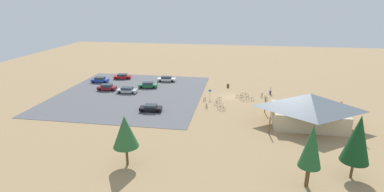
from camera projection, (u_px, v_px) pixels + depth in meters
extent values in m
plane|color=#9E7F56|center=(230.00, 97.00, 66.02)|extent=(160.00, 160.00, 0.00)
cube|color=#56565B|center=(131.00, 94.00, 68.38)|extent=(32.65, 35.25, 0.05)
cube|color=#C6B28E|center=(308.00, 117.00, 51.09)|extent=(11.80, 7.87, 2.99)
pyramid|color=slate|center=(310.00, 101.00, 50.21)|extent=(13.89, 9.97, 2.72)
cylinder|color=brown|center=(341.00, 109.00, 54.59)|extent=(0.20, 0.20, 2.99)
cylinder|color=brown|center=(265.00, 105.00, 56.65)|extent=(0.20, 0.20, 2.99)
cylinder|color=brown|center=(360.00, 131.00, 45.53)|extent=(0.20, 0.20, 2.99)
cylinder|color=brown|center=(270.00, 125.00, 47.59)|extent=(0.20, 0.20, 2.99)
cylinder|color=brown|center=(228.00, 86.00, 73.29)|extent=(0.60, 0.60, 0.90)
cylinder|color=#99999E|center=(210.00, 94.00, 64.62)|extent=(0.08, 0.08, 2.20)
cube|color=#1959B2|center=(210.00, 91.00, 64.37)|extent=(0.56, 0.04, 0.40)
cylinder|color=brown|center=(127.00, 155.00, 38.82)|extent=(0.34, 0.34, 2.64)
cone|color=#2D6633|center=(125.00, 131.00, 37.75)|extent=(3.31, 3.31, 4.23)
cylinder|color=brown|center=(307.00, 176.00, 34.20)|extent=(0.47, 0.47, 2.66)
cone|color=#235B2D|center=(312.00, 146.00, 32.99)|extent=(2.56, 2.56, 5.12)
cylinder|color=brown|center=(352.00, 169.00, 35.94)|extent=(0.32, 0.32, 2.29)
cone|color=#14421E|center=(358.00, 139.00, 34.67)|extent=(3.29, 3.29, 5.89)
torus|color=black|center=(217.00, 100.00, 63.18)|extent=(0.48, 0.60, 0.73)
torus|color=black|center=(220.00, 99.00, 63.86)|extent=(0.48, 0.60, 0.73)
cylinder|color=yellow|center=(219.00, 99.00, 63.48)|extent=(0.62, 0.78, 0.04)
cylinder|color=yellow|center=(218.00, 99.00, 63.33)|extent=(0.04, 0.04, 0.45)
cube|color=black|center=(218.00, 98.00, 63.26)|extent=(0.19, 0.21, 0.05)
cylinder|color=yellow|center=(220.00, 98.00, 63.72)|extent=(0.04, 0.04, 0.43)
cylinder|color=black|center=(220.00, 97.00, 63.66)|extent=(0.40, 0.32, 0.03)
torus|color=black|center=(267.00, 99.00, 63.67)|extent=(0.30, 0.71, 0.75)
torus|color=black|center=(265.00, 98.00, 64.58)|extent=(0.30, 0.71, 0.75)
cylinder|color=black|center=(266.00, 98.00, 64.09)|extent=(0.35, 0.85, 0.04)
cylinder|color=black|center=(266.00, 98.00, 63.89)|extent=(0.04, 0.04, 0.48)
cube|color=black|center=(266.00, 97.00, 63.82)|extent=(0.15, 0.22, 0.05)
cylinder|color=black|center=(265.00, 97.00, 64.41)|extent=(0.04, 0.04, 0.49)
cylinder|color=black|center=(265.00, 96.00, 64.34)|extent=(0.46, 0.20, 0.03)
torus|color=black|center=(262.00, 95.00, 66.72)|extent=(0.26, 0.72, 0.74)
torus|color=black|center=(261.00, 96.00, 65.80)|extent=(0.26, 0.72, 0.74)
cylinder|color=#2347B7|center=(262.00, 95.00, 66.22)|extent=(0.33, 0.96, 0.04)
cylinder|color=#2347B7|center=(262.00, 94.00, 66.35)|extent=(0.04, 0.04, 0.46)
cube|color=black|center=(262.00, 93.00, 66.28)|extent=(0.14, 0.21, 0.05)
cylinder|color=#2347B7|center=(262.00, 95.00, 65.81)|extent=(0.04, 0.04, 0.51)
cylinder|color=black|center=(262.00, 94.00, 65.73)|extent=(0.47, 0.17, 0.03)
torus|color=black|center=(207.00, 107.00, 58.94)|extent=(0.24, 0.62, 0.64)
torus|color=black|center=(206.00, 106.00, 59.89)|extent=(0.24, 0.62, 0.64)
cylinder|color=orange|center=(207.00, 106.00, 59.38)|extent=(0.33, 0.89, 0.04)
cylinder|color=orange|center=(207.00, 106.00, 59.19)|extent=(0.04, 0.04, 0.37)
cube|color=black|center=(207.00, 105.00, 59.13)|extent=(0.14, 0.22, 0.05)
cylinder|color=orange|center=(206.00, 105.00, 59.74)|extent=(0.04, 0.04, 0.38)
cylinder|color=black|center=(206.00, 104.00, 59.68)|extent=(0.46, 0.18, 0.03)
torus|color=black|center=(219.00, 108.00, 58.28)|extent=(0.70, 0.20, 0.71)
torus|color=black|center=(224.00, 109.00, 57.89)|extent=(0.70, 0.20, 0.71)
cylinder|color=#722D9E|center=(222.00, 108.00, 58.05)|extent=(0.95, 0.26, 0.04)
cylinder|color=#722D9E|center=(221.00, 108.00, 58.09)|extent=(0.04, 0.04, 0.43)
cube|color=black|center=(221.00, 107.00, 58.02)|extent=(0.21, 0.12, 0.05)
cylinder|color=#722D9E|center=(224.00, 108.00, 57.86)|extent=(0.04, 0.04, 0.43)
cylinder|color=black|center=(224.00, 107.00, 57.80)|extent=(0.14, 0.47, 0.03)
torus|color=black|center=(241.00, 99.00, 64.07)|extent=(0.57, 0.47, 0.70)
torus|color=black|center=(244.00, 100.00, 63.40)|extent=(0.57, 0.47, 0.70)
cylinder|color=silver|center=(242.00, 99.00, 63.70)|extent=(0.71, 0.58, 0.04)
cylinder|color=silver|center=(242.00, 98.00, 63.79)|extent=(0.04, 0.04, 0.40)
cube|color=black|center=(242.00, 97.00, 63.73)|extent=(0.21, 0.19, 0.05)
cylinder|color=silver|center=(244.00, 98.00, 63.39)|extent=(0.04, 0.04, 0.50)
cylinder|color=black|center=(244.00, 97.00, 63.31)|extent=(0.32, 0.40, 0.03)
torus|color=black|center=(312.00, 108.00, 58.59)|extent=(0.32, 0.69, 0.73)
torus|color=black|center=(313.00, 106.00, 59.44)|extent=(0.32, 0.69, 0.73)
cylinder|color=#B7B7BC|center=(313.00, 106.00, 58.98)|extent=(0.40, 0.90, 0.04)
cylinder|color=#B7B7BC|center=(312.00, 106.00, 58.80)|extent=(0.04, 0.04, 0.41)
cube|color=black|center=(312.00, 105.00, 58.74)|extent=(0.15, 0.22, 0.05)
cylinder|color=#B7B7BC|center=(313.00, 105.00, 59.28)|extent=(0.04, 0.04, 0.49)
cylinder|color=black|center=(313.00, 104.00, 59.20)|extent=(0.46, 0.21, 0.03)
torus|color=black|center=(241.00, 96.00, 65.60)|extent=(0.66, 0.18, 0.67)
torus|color=black|center=(237.00, 96.00, 65.55)|extent=(0.66, 0.18, 0.67)
cylinder|color=red|center=(239.00, 96.00, 65.54)|extent=(0.92, 0.23, 0.04)
cylinder|color=red|center=(240.00, 95.00, 65.52)|extent=(0.04, 0.04, 0.43)
cube|color=black|center=(240.00, 95.00, 65.45)|extent=(0.21, 0.12, 0.05)
cylinder|color=red|center=(237.00, 95.00, 65.48)|extent=(0.04, 0.04, 0.47)
cylinder|color=black|center=(237.00, 94.00, 65.41)|extent=(0.13, 0.48, 0.03)
torus|color=black|center=(247.00, 95.00, 66.38)|extent=(0.68, 0.25, 0.70)
torus|color=black|center=(242.00, 94.00, 66.85)|extent=(0.68, 0.25, 0.70)
cylinder|color=#197A7F|center=(245.00, 94.00, 66.58)|extent=(0.97, 0.34, 0.04)
cylinder|color=#197A7F|center=(246.00, 94.00, 66.46)|extent=(0.04, 0.04, 0.42)
cube|color=black|center=(246.00, 93.00, 66.40)|extent=(0.21, 0.14, 0.05)
cylinder|color=#197A7F|center=(243.00, 93.00, 66.73)|extent=(0.04, 0.04, 0.47)
cylinder|color=black|center=(243.00, 92.00, 66.66)|extent=(0.18, 0.47, 0.03)
torus|color=black|center=(253.00, 99.00, 63.56)|extent=(0.71, 0.18, 0.72)
torus|color=black|center=(248.00, 99.00, 63.91)|extent=(0.71, 0.18, 0.72)
cylinder|color=#1E7F38|center=(250.00, 99.00, 63.70)|extent=(0.97, 0.22, 0.04)
cylinder|color=#1E7F38|center=(251.00, 98.00, 63.61)|extent=(0.04, 0.04, 0.42)
cube|color=black|center=(251.00, 97.00, 63.54)|extent=(0.21, 0.12, 0.05)
cylinder|color=#1E7F38|center=(248.00, 98.00, 63.80)|extent=(0.04, 0.04, 0.47)
cylinder|color=black|center=(248.00, 97.00, 63.73)|extent=(0.12, 0.48, 0.03)
torus|color=black|center=(205.00, 99.00, 64.06)|extent=(0.17, 0.66, 0.67)
torus|color=black|center=(204.00, 100.00, 63.14)|extent=(0.17, 0.66, 0.67)
cylinder|color=yellow|center=(205.00, 99.00, 63.57)|extent=(0.22, 0.94, 0.04)
cylinder|color=yellow|center=(205.00, 98.00, 63.71)|extent=(0.04, 0.04, 0.39)
cube|color=black|center=(205.00, 97.00, 63.65)|extent=(0.12, 0.21, 0.05)
cylinder|color=yellow|center=(204.00, 99.00, 63.17)|extent=(0.04, 0.04, 0.44)
cylinder|color=black|center=(204.00, 98.00, 63.10)|extent=(0.48, 0.12, 0.03)
torus|color=black|center=(221.00, 105.00, 60.39)|extent=(0.75, 0.11, 0.75)
torus|color=black|center=(216.00, 104.00, 60.65)|extent=(0.75, 0.11, 0.75)
cylinder|color=black|center=(219.00, 104.00, 60.48)|extent=(1.00, 0.13, 0.04)
cylinder|color=black|center=(220.00, 103.00, 60.41)|extent=(0.04, 0.04, 0.39)
cube|color=black|center=(220.00, 103.00, 60.35)|extent=(0.21, 0.10, 0.05)
cylinder|color=black|center=(217.00, 103.00, 60.56)|extent=(0.04, 0.04, 0.46)
cylinder|color=black|center=(217.00, 102.00, 60.48)|extent=(0.08, 0.48, 0.03)
cube|color=black|center=(151.00, 109.00, 57.53)|extent=(4.42, 2.28, 0.63)
cube|color=#2D3842|center=(151.00, 106.00, 57.35)|extent=(2.53, 1.88, 0.49)
cylinder|color=black|center=(142.00, 111.00, 56.89)|extent=(0.66, 0.28, 0.64)
cylinder|color=black|center=(144.00, 108.00, 58.48)|extent=(0.66, 0.28, 0.64)
cylinder|color=black|center=(157.00, 111.00, 56.70)|extent=(0.66, 0.28, 0.64)
cylinder|color=black|center=(159.00, 108.00, 58.30)|extent=(0.66, 0.28, 0.64)
cube|color=white|center=(167.00, 79.00, 78.49)|extent=(4.89, 2.22, 0.62)
cube|color=#2D3842|center=(166.00, 77.00, 78.31)|extent=(2.80, 1.80, 0.53)
cylinder|color=black|center=(160.00, 81.00, 77.91)|extent=(0.66, 0.28, 0.64)
cylinder|color=black|center=(161.00, 79.00, 79.38)|extent=(0.66, 0.28, 0.64)
cylinder|color=black|center=(172.00, 81.00, 77.73)|extent=(0.66, 0.28, 0.64)
cylinder|color=black|center=(173.00, 80.00, 79.19)|extent=(0.66, 0.28, 0.64)
cube|color=#1E6B3D|center=(148.00, 86.00, 72.81)|extent=(4.71, 2.41, 0.68)
cube|color=#2D3842|center=(148.00, 83.00, 72.62)|extent=(2.72, 1.91, 0.52)
cylinder|color=black|center=(141.00, 87.00, 72.16)|extent=(0.67, 0.31, 0.64)
cylinder|color=black|center=(142.00, 86.00, 73.63)|extent=(0.67, 0.31, 0.64)
cylinder|color=black|center=(154.00, 87.00, 72.13)|extent=(0.67, 0.31, 0.64)
cylinder|color=black|center=(155.00, 86.00, 73.60)|extent=(0.67, 0.31, 0.64)
cube|color=#BCBCC1|center=(127.00, 91.00, 68.85)|extent=(4.67, 2.04, 0.60)
cube|color=#2D3842|center=(127.00, 88.00, 68.68)|extent=(2.63, 1.74, 0.51)
cylinder|color=black|center=(120.00, 92.00, 68.32)|extent=(0.65, 0.24, 0.64)
cylinder|color=black|center=(122.00, 90.00, 69.88)|extent=(0.65, 0.24, 0.64)
cylinder|color=black|center=(133.00, 93.00, 67.95)|extent=(0.65, 0.24, 0.64)
cylinder|color=black|center=(135.00, 91.00, 69.51)|extent=(0.65, 0.24, 0.64)
cube|color=red|center=(122.00, 77.00, 81.05)|extent=(4.82, 2.79, 0.62)
cube|color=#2D3842|center=(122.00, 75.00, 80.88)|extent=(2.83, 2.13, 0.53)
cylinder|color=black|center=(116.00, 78.00, 80.27)|extent=(0.67, 0.36, 0.64)
cylinder|color=black|center=(117.00, 77.00, 81.78)|extent=(0.67, 0.36, 0.64)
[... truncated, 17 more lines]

